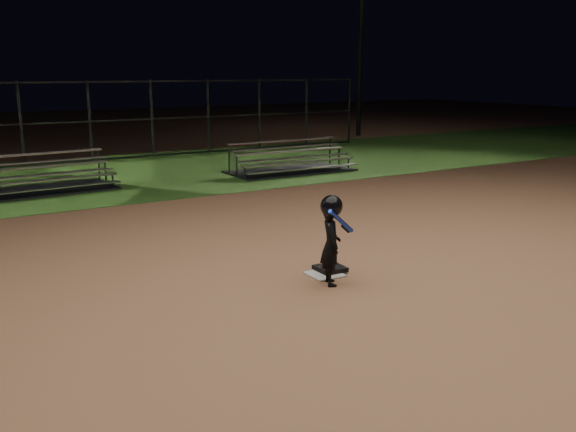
# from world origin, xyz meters

# --- Properties ---
(ground) EXTENTS (80.00, 80.00, 0.00)m
(ground) POSITION_xyz_m (0.00, 0.00, 0.00)
(ground) COLOR #A56D4A
(ground) RESTS_ON ground
(grass_strip) EXTENTS (60.00, 8.00, 0.01)m
(grass_strip) POSITION_xyz_m (0.00, 10.00, 0.01)
(grass_strip) COLOR #2D571C
(grass_strip) RESTS_ON ground
(home_plate) EXTENTS (0.45, 0.45, 0.02)m
(home_plate) POSITION_xyz_m (0.00, 0.00, 0.01)
(home_plate) COLOR beige
(home_plate) RESTS_ON ground
(batting_tee) EXTENTS (0.38, 0.38, 0.84)m
(batting_tee) POSITION_xyz_m (0.15, 0.08, 0.18)
(batting_tee) COLOR black
(batting_tee) RESTS_ON home_plate
(child_batter) EXTENTS (0.53, 0.51, 1.22)m
(child_batter) POSITION_xyz_m (-0.14, -0.35, 0.65)
(child_batter) COLOR black
(child_batter) RESTS_ON ground
(bleacher_left) EXTENTS (3.63, 1.98, 0.86)m
(bleacher_left) POSITION_xyz_m (-2.42, 8.47, 0.18)
(bleacher_left) COLOR #AAAAAF
(bleacher_left) RESTS_ON ground
(bleacher_right) EXTENTS (3.50, 1.72, 0.85)m
(bleacher_right) POSITION_xyz_m (4.27, 7.96, 0.18)
(bleacher_right) COLOR silver
(bleacher_right) RESTS_ON ground
(backstop_fence) EXTENTS (20.08, 0.08, 2.50)m
(backstop_fence) POSITION_xyz_m (0.00, 13.00, 1.25)
(backstop_fence) COLOR #38383D
(backstop_fence) RESTS_ON ground
(light_pole_right) EXTENTS (0.90, 0.53, 8.30)m
(light_pole_right) POSITION_xyz_m (12.00, 14.94, 4.95)
(light_pole_right) COLOR #2D2D30
(light_pole_right) RESTS_ON ground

